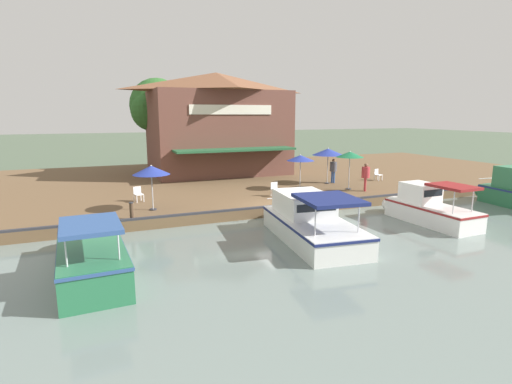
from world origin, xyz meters
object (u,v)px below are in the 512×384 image
object	(u,v)px
motorboat_nearest_quay	(91,252)
tree_downstream_bank	(276,116)
tree_upstream_bank	(156,107)
patio_umbrella_far_corner	(350,155)
motorboat_mid_row	(423,208)
mooring_post	(132,211)
patio_umbrella_mid_patio_right	(328,152)
person_mid_patio	(366,174)
motorboat_outer_channel	(306,220)
patio_umbrella_back_row	(151,170)
waterfront_restaurant	(217,123)
cafe_chair_mid_patio	(138,193)
patio_umbrella_mid_patio_left	(300,158)
cafe_chair_under_first_umbrella	(378,174)
cafe_chair_beside_entrance	(275,188)
person_at_quay_edge	(333,168)

from	to	relation	value
motorboat_nearest_quay	tree_downstream_bank	world-z (taller)	tree_downstream_bank
tree_upstream_bank	patio_umbrella_far_corner	bearing A→B (deg)	32.88
motorboat_mid_row	mooring_post	distance (m)	14.52
patio_umbrella_mid_patio_right	person_mid_patio	xyz separation A→B (m)	(3.39, 0.70, -1.12)
patio_umbrella_mid_patio_right	motorboat_outer_channel	size ratio (longest dim) A/B	0.34
patio_umbrella_back_row	tree_upstream_bank	xyz separation A→B (m)	(-16.42, 2.81, 3.41)
waterfront_restaurant	motorboat_mid_row	world-z (taller)	waterfront_restaurant
cafe_chair_mid_patio	motorboat_nearest_quay	world-z (taller)	motorboat_nearest_quay
patio_umbrella_mid_patio_left	mooring_post	xyz separation A→B (m)	(3.77, -11.01, -1.65)
cafe_chair_under_first_umbrella	cafe_chair_beside_entrance	distance (m)	9.92
cafe_chair_under_first_umbrella	person_mid_patio	xyz separation A→B (m)	(3.16, -3.55, 0.67)
cafe_chair_under_first_umbrella	motorboat_nearest_quay	distance (m)	22.03
motorboat_nearest_quay	motorboat_outer_channel	xyz separation A→B (m)	(-0.60, 8.94, 0.09)
person_mid_patio	mooring_post	distance (m)	14.69
motorboat_outer_channel	cafe_chair_mid_patio	bearing A→B (deg)	-140.81
patio_umbrella_far_corner	motorboat_nearest_quay	size ratio (longest dim) A/B	0.38
patio_umbrella_mid_patio_left	patio_umbrella_mid_patio_right	size ratio (longest dim) A/B	0.91
cafe_chair_mid_patio	patio_umbrella_far_corner	bearing A→B (deg)	84.17
person_mid_patio	waterfront_restaurant	bearing A→B (deg)	-151.91
mooring_post	cafe_chair_under_first_umbrella	bearing A→B (deg)	104.74
person_at_quay_edge	tree_upstream_bank	distance (m)	17.10
cafe_chair_under_first_umbrella	motorboat_outer_channel	xyz separation A→B (m)	(8.75, -11.00, -0.26)
patio_umbrella_mid_patio_left	cafe_chair_beside_entrance	xyz separation A→B (m)	(1.47, -2.50, -1.59)
patio_umbrella_mid_patio_right	tree_upstream_bank	size ratio (longest dim) A/B	0.32
patio_umbrella_mid_patio_left	motorboat_mid_row	world-z (taller)	patio_umbrella_mid_patio_left
mooring_post	tree_upstream_bank	distance (m)	19.05
patio_umbrella_back_row	person_at_quay_edge	world-z (taller)	patio_umbrella_back_row
patio_umbrella_far_corner	tree_downstream_bank	size ratio (longest dim) A/B	0.39
patio_umbrella_back_row	person_mid_patio	xyz separation A→B (m)	(-0.11, 13.39, -0.93)
cafe_chair_mid_patio	motorboat_nearest_quay	distance (m)	8.84
patio_umbrella_mid_patio_left	person_mid_patio	distance (m)	4.27
patio_umbrella_mid_patio_right	mooring_post	distance (m)	14.86
patio_umbrella_back_row	person_at_quay_edge	xyz separation A→B (m)	(-3.58, 13.23, -0.97)
cafe_chair_mid_patio	motorboat_outer_channel	distance (m)	10.15
person_at_quay_edge	motorboat_mid_row	size ratio (longest dim) A/B	0.31
patio_umbrella_back_row	motorboat_nearest_quay	distance (m)	7.07
motorboat_nearest_quay	mooring_post	xyz separation A→B (m)	(-4.59, 1.82, 0.29)
tree_downstream_bank	cafe_chair_under_first_umbrella	bearing A→B (deg)	9.87
patio_umbrella_mid_patio_right	cafe_chair_under_first_umbrella	xyz separation A→B (m)	(0.23, 4.25, -1.79)
person_at_quay_edge	cafe_chair_beside_entrance	bearing A→B (deg)	-64.78
person_at_quay_edge	motorboat_nearest_quay	world-z (taller)	person_at_quay_edge
motorboat_outer_channel	cafe_chair_beside_entrance	bearing A→B (deg)	167.57
patio_umbrella_back_row	person_mid_patio	distance (m)	13.42
patio_umbrella_mid_patio_left	mooring_post	bearing A→B (deg)	-71.08
patio_umbrella_mid_patio_left	cafe_chair_under_first_umbrella	xyz separation A→B (m)	(-0.99, 7.11, -1.59)
patio_umbrella_far_corner	cafe_chair_beside_entrance	bearing A→B (deg)	-87.71
person_mid_patio	mooring_post	world-z (taller)	person_mid_patio
person_mid_patio	motorboat_nearest_quay	distance (m)	17.56
mooring_post	tree_upstream_bank	xyz separation A→B (m)	(-17.92, 4.01, 5.07)
waterfront_restaurant	cafe_chair_beside_entrance	distance (m)	11.67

